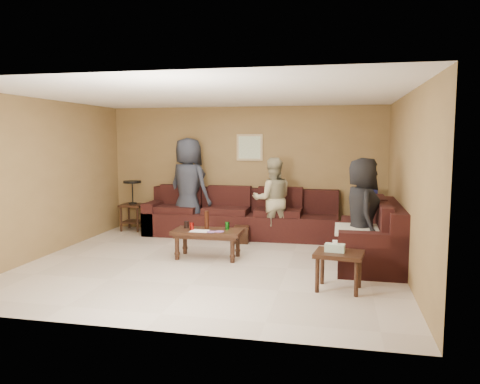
{
  "coord_description": "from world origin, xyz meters",
  "views": [
    {
      "loc": [
        1.83,
        -6.63,
        1.88
      ],
      "look_at": [
        0.25,
        0.85,
        1.0
      ],
      "focal_mm": 35.0,
      "sensor_mm": 36.0,
      "label": 1
    }
  ],
  "objects_px": {
    "waste_bin": "(241,234)",
    "sectional_sofa": "(279,226)",
    "person_middle": "(272,199)",
    "person_right": "(362,213)",
    "side_table_right": "(338,257)",
    "person_left": "(189,187)",
    "coffee_table": "(208,234)",
    "end_table_left": "(133,204)"
  },
  "relations": [
    {
      "from": "sectional_sofa",
      "to": "waste_bin",
      "type": "bearing_deg",
      "value": -177.72
    },
    {
      "from": "side_table_right",
      "to": "person_right",
      "type": "relative_size",
      "value": 0.4
    },
    {
      "from": "sectional_sofa",
      "to": "end_table_left",
      "type": "height_order",
      "value": "end_table_left"
    },
    {
      "from": "sectional_sofa",
      "to": "coffee_table",
      "type": "bearing_deg",
      "value": -129.29
    },
    {
      "from": "waste_bin",
      "to": "person_left",
      "type": "xyz_separation_m",
      "value": [
        -1.16,
        0.52,
        0.79
      ]
    },
    {
      "from": "person_right",
      "to": "person_left",
      "type": "bearing_deg",
      "value": 53.3
    },
    {
      "from": "waste_bin",
      "to": "person_middle",
      "type": "xyz_separation_m",
      "value": [
        0.52,
        0.32,
        0.61
      ]
    },
    {
      "from": "end_table_left",
      "to": "person_right",
      "type": "xyz_separation_m",
      "value": [
        4.46,
        -1.84,
        0.27
      ]
    },
    {
      "from": "coffee_table",
      "to": "person_right",
      "type": "xyz_separation_m",
      "value": [
        2.34,
        0.01,
        0.42
      ]
    },
    {
      "from": "person_middle",
      "to": "person_right",
      "type": "height_order",
      "value": "person_right"
    },
    {
      "from": "sectional_sofa",
      "to": "person_left",
      "type": "xyz_separation_m",
      "value": [
        -1.83,
        0.49,
        0.62
      ]
    },
    {
      "from": "side_table_right",
      "to": "person_right",
      "type": "xyz_separation_m",
      "value": [
        0.33,
        1.18,
        0.39
      ]
    },
    {
      "from": "person_left",
      "to": "person_middle",
      "type": "height_order",
      "value": "person_left"
    },
    {
      "from": "person_left",
      "to": "end_table_left",
      "type": "bearing_deg",
      "value": 16.1
    },
    {
      "from": "sectional_sofa",
      "to": "person_middle",
      "type": "bearing_deg",
      "value": 118.49
    },
    {
      "from": "side_table_right",
      "to": "person_middle",
      "type": "bearing_deg",
      "value": 114.3
    },
    {
      "from": "sectional_sofa",
      "to": "waste_bin",
      "type": "xyz_separation_m",
      "value": [
        -0.67,
        -0.03,
        -0.17
      ]
    },
    {
      "from": "waste_bin",
      "to": "person_right",
      "type": "xyz_separation_m",
      "value": [
        2.04,
        -1.16,
        0.65
      ]
    },
    {
      "from": "waste_bin",
      "to": "coffee_table",
      "type": "bearing_deg",
      "value": -104.52
    },
    {
      "from": "side_table_right",
      "to": "person_middle",
      "type": "distance_m",
      "value": 2.93
    },
    {
      "from": "waste_bin",
      "to": "person_right",
      "type": "relative_size",
      "value": 0.19
    },
    {
      "from": "end_table_left",
      "to": "person_left",
      "type": "xyz_separation_m",
      "value": [
        1.26,
        -0.17,
        0.41
      ]
    },
    {
      "from": "waste_bin",
      "to": "person_middle",
      "type": "height_order",
      "value": "person_middle"
    },
    {
      "from": "waste_bin",
      "to": "end_table_left",
      "type": "bearing_deg",
      "value": 164.15
    },
    {
      "from": "sectional_sofa",
      "to": "side_table_right",
      "type": "bearing_deg",
      "value": -66.23
    },
    {
      "from": "person_middle",
      "to": "sectional_sofa",
      "type": "bearing_deg",
      "value": 103.04
    },
    {
      "from": "waste_bin",
      "to": "sectional_sofa",
      "type": "bearing_deg",
      "value": 2.28
    },
    {
      "from": "side_table_right",
      "to": "waste_bin",
      "type": "relative_size",
      "value": 2.09
    },
    {
      "from": "side_table_right",
      "to": "person_left",
      "type": "relative_size",
      "value": 0.34
    },
    {
      "from": "person_right",
      "to": "end_table_left",
      "type": "bearing_deg",
      "value": 58.45
    },
    {
      "from": "side_table_right",
      "to": "sectional_sofa",
      "type": "bearing_deg",
      "value": 113.77
    },
    {
      "from": "sectional_sofa",
      "to": "person_middle",
      "type": "height_order",
      "value": "person_middle"
    },
    {
      "from": "waste_bin",
      "to": "person_right",
      "type": "bearing_deg",
      "value": -29.56
    },
    {
      "from": "side_table_right",
      "to": "person_middle",
      "type": "relative_size",
      "value": 0.42
    },
    {
      "from": "coffee_table",
      "to": "side_table_right",
      "type": "bearing_deg",
      "value": -30.21
    },
    {
      "from": "sectional_sofa",
      "to": "person_middle",
      "type": "distance_m",
      "value": 0.55
    },
    {
      "from": "sectional_sofa",
      "to": "end_table_left",
      "type": "distance_m",
      "value": 3.16
    },
    {
      "from": "coffee_table",
      "to": "person_left",
      "type": "distance_m",
      "value": 1.97
    },
    {
      "from": "sectional_sofa",
      "to": "person_left",
      "type": "distance_m",
      "value": 1.99
    },
    {
      "from": "person_left",
      "to": "person_right",
      "type": "height_order",
      "value": "person_left"
    },
    {
      "from": "person_middle",
      "to": "end_table_left",
      "type": "bearing_deg",
      "value": -22.64
    },
    {
      "from": "coffee_table",
      "to": "person_right",
      "type": "distance_m",
      "value": 2.38
    }
  ]
}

